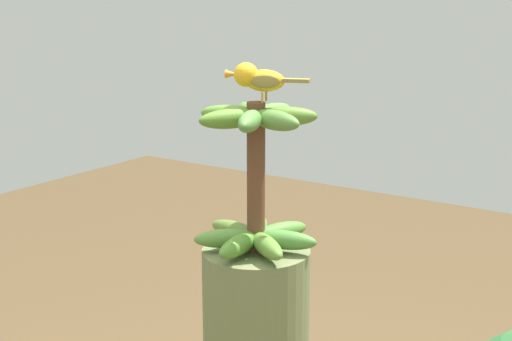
{
  "coord_description": "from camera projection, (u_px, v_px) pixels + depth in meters",
  "views": [
    {
      "loc": [
        -1.31,
        -0.88,
        1.56
      ],
      "look_at": [
        0.0,
        0.0,
        1.18
      ],
      "focal_mm": 51.88,
      "sensor_mm": 36.0,
      "label": 1
    }
  ],
  "objects": [
    {
      "name": "banana_bunch",
      "position": [
        256.0,
        178.0,
        1.63
      ],
      "size": [
        0.28,
        0.28,
        0.34
      ],
      "color": "brown",
      "rests_on": "banana_tree"
    },
    {
      "name": "perched_bird",
      "position": [
        258.0,
        78.0,
        1.59
      ],
      "size": [
        0.08,
        0.18,
        0.08
      ],
      "color": "#C68933",
      "rests_on": "banana_bunch"
    }
  ]
}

